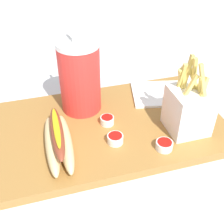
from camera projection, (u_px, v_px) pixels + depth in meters
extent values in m
cube|color=silver|center=(112.00, 133.00, 0.66)|extent=(2.40, 2.40, 0.02)
cube|color=olive|center=(112.00, 126.00, 0.65)|extent=(0.50, 0.30, 0.02)
cylinder|color=red|center=(80.00, 79.00, 0.64)|extent=(0.09, 0.09, 0.16)
cylinder|color=white|center=(77.00, 44.00, 0.59)|extent=(0.09, 0.09, 0.01)
cylinder|color=white|center=(73.00, 26.00, 0.57)|extent=(0.01, 0.01, 0.07)
cube|color=white|center=(188.00, 110.00, 0.60)|extent=(0.08, 0.08, 0.10)
cube|color=#E5C660|center=(184.00, 80.00, 0.57)|extent=(0.02, 0.02, 0.07)
cube|color=#E5C660|center=(201.00, 86.00, 0.55)|extent=(0.02, 0.02, 0.06)
cube|color=#E5C660|center=(203.00, 93.00, 0.55)|extent=(0.03, 0.03, 0.06)
cube|color=#E5C660|center=(203.00, 85.00, 0.54)|extent=(0.03, 0.02, 0.09)
cube|color=#E5C660|center=(187.00, 75.00, 0.56)|extent=(0.02, 0.01, 0.09)
cube|color=#E5C660|center=(181.00, 79.00, 0.57)|extent=(0.01, 0.03, 0.09)
cube|color=#E5C660|center=(189.00, 88.00, 0.55)|extent=(0.03, 0.01, 0.06)
cube|color=#E5C660|center=(194.00, 77.00, 0.56)|extent=(0.02, 0.02, 0.09)
cube|color=#E5C660|center=(181.00, 79.00, 0.57)|extent=(0.03, 0.04, 0.07)
cube|color=#E5C660|center=(195.00, 82.00, 0.57)|extent=(0.03, 0.03, 0.06)
ellipsoid|color=#E5C689|center=(52.00, 144.00, 0.56)|extent=(0.03, 0.17, 0.04)
ellipsoid|color=#E5C689|center=(65.00, 142.00, 0.56)|extent=(0.03, 0.17, 0.04)
ellipsoid|color=brown|center=(57.00, 132.00, 0.54)|extent=(0.03, 0.16, 0.02)
ellipsoid|color=gold|center=(56.00, 127.00, 0.54)|extent=(0.02, 0.12, 0.01)
cylinder|color=white|center=(115.00, 139.00, 0.58)|extent=(0.03, 0.03, 0.02)
cylinder|color=#B2140F|center=(115.00, 136.00, 0.58)|extent=(0.03, 0.03, 0.01)
cylinder|color=white|center=(164.00, 145.00, 0.57)|extent=(0.03, 0.03, 0.02)
cylinder|color=#B2140F|center=(165.00, 143.00, 0.57)|extent=(0.03, 0.03, 0.01)
cylinder|color=white|center=(107.00, 120.00, 0.63)|extent=(0.03, 0.03, 0.02)
cylinder|color=#B2140F|center=(107.00, 118.00, 0.63)|extent=(0.03, 0.03, 0.01)
cube|color=white|center=(159.00, 94.00, 0.73)|extent=(0.16, 0.14, 0.01)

